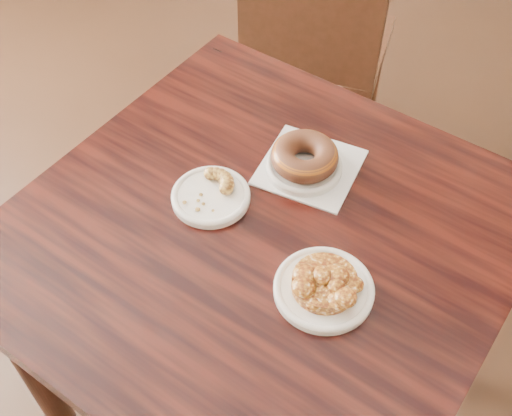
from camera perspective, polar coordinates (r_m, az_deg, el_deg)
The scene contains 9 objects.
cafe_table at distance 1.42m, azimuth 0.43°, elevation -11.31°, with size 0.82×0.82×0.75m, color black.
chair_far at distance 2.01m, azimuth 5.70°, elevation 14.16°, with size 0.43×0.43×0.90m, color black, non-canonical shape.
napkin at distance 1.20m, azimuth 4.79°, elevation 3.63°, with size 0.17×0.17×0.00m, color silver.
plate_donut at distance 1.19m, azimuth 4.27°, elevation 3.67°, with size 0.14×0.14×0.01m, color silver.
plate_cruller at distance 1.15m, azimuth -4.04°, elevation 1.01°, with size 0.14×0.14×0.01m, color white.
plate_fritter at distance 1.03m, azimuth 6.03°, elevation -7.20°, with size 0.16×0.16×0.01m, color white.
glazed_donut at distance 1.17m, azimuth 4.35°, elevation 4.62°, with size 0.12×0.12×0.04m, color brown.
apple_fritter at distance 1.01m, azimuth 6.14°, elevation -6.49°, with size 0.14×0.14×0.03m, color #431707, non-canonical shape.
cruller_fragment at distance 1.13m, azimuth -4.09°, elevation 1.60°, with size 0.09×0.09×0.02m, color #593211, non-canonical shape.
Camera 1 is at (0.45, -0.39, 1.62)m, focal length 45.00 mm.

